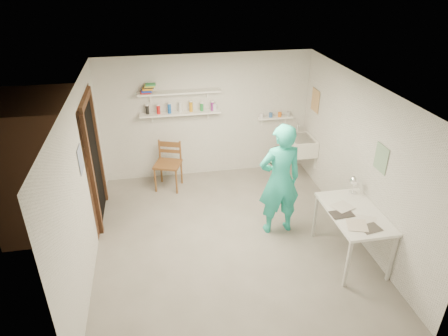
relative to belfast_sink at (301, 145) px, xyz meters
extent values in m
cube|color=slate|center=(-1.75, -1.70, -0.71)|extent=(4.00, 4.50, 0.02)
cube|color=silver|center=(-1.75, -1.70, 1.71)|extent=(4.00, 4.50, 0.02)
cube|color=silver|center=(-1.75, 0.56, 0.50)|extent=(4.00, 0.02, 2.40)
cube|color=silver|center=(-1.75, -3.96, 0.50)|extent=(4.00, 0.02, 2.40)
cube|color=silver|center=(-3.76, -1.70, 0.50)|extent=(0.02, 4.50, 2.40)
cube|color=silver|center=(0.26, -1.70, 0.50)|extent=(0.02, 4.50, 2.40)
cube|color=black|center=(-3.74, -0.65, 0.30)|extent=(0.02, 0.90, 2.00)
cube|color=brown|center=(-4.45, -0.65, 0.35)|extent=(1.40, 1.50, 2.10)
cube|color=brown|center=(-3.72, -0.65, 1.35)|extent=(0.06, 1.05, 0.10)
cube|color=brown|center=(-3.72, -1.15, 0.30)|extent=(0.06, 0.10, 2.00)
cube|color=brown|center=(-3.72, -0.15, 0.30)|extent=(0.06, 0.10, 2.00)
cube|color=white|center=(-2.25, 0.43, 0.65)|extent=(1.50, 0.22, 0.03)
cube|color=white|center=(-2.25, 0.43, 1.05)|extent=(1.50, 0.22, 0.03)
cube|color=white|center=(-0.40, 0.47, 0.42)|extent=(0.70, 0.14, 0.03)
cube|color=#334C7F|center=(-3.74, -1.65, 0.85)|extent=(0.01, 0.28, 0.36)
cube|color=#995933|center=(0.24, 0.10, 0.85)|extent=(0.01, 0.34, 0.42)
cube|color=#3F724C|center=(0.24, -2.25, 0.80)|extent=(0.01, 0.30, 0.38)
cube|color=white|center=(0.00, 0.00, 0.00)|extent=(0.48, 0.60, 0.30)
imported|color=#26BEA7|center=(-0.94, -1.59, 0.21)|extent=(0.69, 0.48, 1.83)
cylinder|color=beige|center=(-0.93, -1.37, 0.52)|extent=(0.33, 0.06, 0.33)
cube|color=brown|center=(-2.56, 0.06, -0.20)|extent=(0.58, 0.57, 1.00)
cube|color=white|center=(-0.11, -2.42, -0.31)|extent=(0.71, 1.18, 0.79)
sphere|color=white|center=(0.09, -1.95, 0.31)|extent=(0.15, 0.15, 0.15)
cylinder|color=black|center=(-2.85, 0.43, 0.75)|extent=(0.06, 0.06, 0.17)
cylinder|color=red|center=(-2.65, 0.43, 0.75)|extent=(0.06, 0.06, 0.17)
cylinder|color=blue|center=(-2.45, 0.43, 0.75)|extent=(0.06, 0.06, 0.17)
cylinder|color=white|center=(-2.25, 0.43, 0.75)|extent=(0.06, 0.06, 0.17)
cylinder|color=orange|center=(-2.05, 0.43, 0.75)|extent=(0.06, 0.06, 0.17)
cylinder|color=#268C3F|center=(-1.85, 0.43, 0.75)|extent=(0.06, 0.06, 0.17)
cylinder|color=#8C268C|center=(-1.65, 0.43, 0.75)|extent=(0.06, 0.06, 0.17)
cube|color=red|center=(-2.85, 0.43, 1.08)|extent=(0.18, 0.14, 0.03)
cube|color=#1933A5|center=(-2.83, 0.43, 1.11)|extent=(0.18, 0.14, 0.03)
cube|color=orange|center=(-2.81, 0.43, 1.14)|extent=(0.18, 0.14, 0.03)
cube|color=black|center=(-2.79, 0.43, 1.16)|extent=(0.18, 0.14, 0.03)
cube|color=yellow|center=(-2.77, 0.43, 1.19)|extent=(0.18, 0.14, 0.03)
cube|color=#338C4C|center=(-2.75, 0.43, 1.22)|extent=(0.18, 0.14, 0.03)
cylinder|color=silver|center=(-0.61, 0.47, 0.48)|extent=(0.07, 0.07, 0.09)
cylinder|color=#335999|center=(-0.47, 0.47, 0.48)|extent=(0.07, 0.07, 0.09)
cylinder|color=orange|center=(-0.33, 0.47, 0.48)|extent=(0.07, 0.07, 0.09)
cylinder|color=#999999|center=(-0.19, 0.47, 0.48)|extent=(0.07, 0.07, 0.09)
cube|color=silver|center=(-0.11, -2.42, 0.09)|extent=(0.30, 0.22, 0.00)
cube|color=#4C4742|center=(-0.11, -2.42, 0.09)|extent=(0.30, 0.22, 0.00)
cube|color=beige|center=(-0.11, -2.42, 0.10)|extent=(0.30, 0.22, 0.00)
cube|color=#383330|center=(-0.11, -2.42, 0.10)|extent=(0.30, 0.22, 0.00)
cube|color=silver|center=(-0.11, -2.42, 0.11)|extent=(0.30, 0.22, 0.00)
camera|label=1|loc=(-2.73, -6.61, 3.21)|focal=32.00mm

